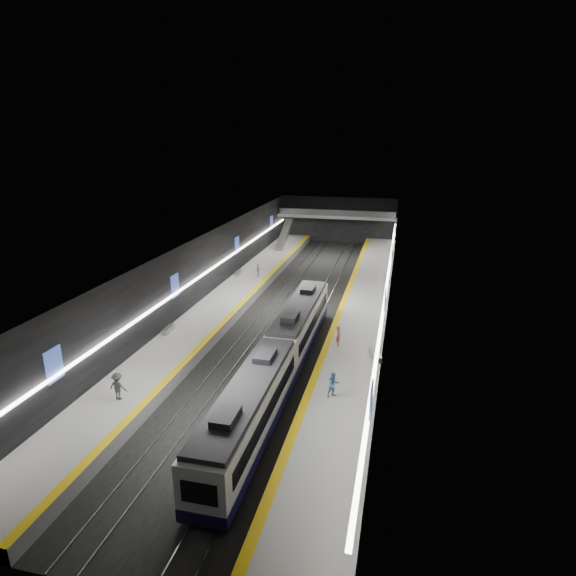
% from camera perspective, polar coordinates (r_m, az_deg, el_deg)
% --- Properties ---
extents(ground, '(70.00, 70.00, 0.00)m').
position_cam_1_polar(ground, '(52.75, 0.72, -2.59)').
color(ground, black).
rests_on(ground, ground).
extents(ceiling, '(20.00, 70.00, 0.04)m').
position_cam_1_polar(ceiling, '(50.51, 0.75, 5.94)').
color(ceiling, beige).
rests_on(ceiling, wall_left).
extents(wall_left, '(0.04, 70.00, 8.00)m').
position_cam_1_polar(wall_left, '(54.48, -9.59, 2.25)').
color(wall_left, black).
rests_on(wall_left, ground).
extents(wall_right, '(0.04, 70.00, 8.00)m').
position_cam_1_polar(wall_right, '(50.34, 11.91, 0.81)').
color(wall_right, black).
rests_on(wall_right, ground).
extents(wall_back, '(20.00, 0.04, 8.00)m').
position_cam_1_polar(wall_back, '(85.15, 5.99, 8.01)').
color(wall_back, black).
rests_on(wall_back, ground).
extents(wall_front, '(20.00, 0.04, 8.00)m').
position_cam_1_polar(wall_front, '(22.38, -21.43, -23.77)').
color(wall_front, black).
rests_on(wall_front, ground).
extents(platform_left, '(5.00, 70.00, 1.00)m').
position_cam_1_polar(platform_left, '(54.62, -6.98, -1.44)').
color(platform_left, slate).
rests_on(platform_left, ground).
extents(tile_surface_left, '(5.00, 70.00, 0.02)m').
position_cam_1_polar(tile_surface_left, '(54.45, -7.00, -0.93)').
color(tile_surface_left, '#A5A5A0').
rests_on(tile_surface_left, platform_left).
extents(tactile_strip_left, '(0.60, 70.00, 0.02)m').
position_cam_1_polar(tactile_strip_left, '(53.75, -4.80, -1.10)').
color(tactile_strip_left, yellow).
rests_on(tactile_strip_left, platform_left).
extents(platform_right, '(5.00, 70.00, 1.00)m').
position_cam_1_polar(platform_right, '(51.55, 8.88, -2.72)').
color(platform_right, slate).
rests_on(platform_right, ground).
extents(tile_surface_right, '(5.00, 70.00, 0.02)m').
position_cam_1_polar(tile_surface_right, '(51.38, 8.91, -2.18)').
color(tile_surface_right, '#A5A5A0').
rests_on(tile_surface_right, platform_right).
extents(tactile_strip_right, '(0.60, 70.00, 0.02)m').
position_cam_1_polar(tactile_strip_right, '(51.56, 6.48, -1.99)').
color(tactile_strip_right, yellow).
rests_on(tactile_strip_right, platform_right).
extents(rails, '(6.52, 70.00, 0.12)m').
position_cam_1_polar(rails, '(52.73, 0.72, -2.53)').
color(rails, gray).
rests_on(rails, ground).
extents(train, '(2.69, 30.04, 3.60)m').
position_cam_1_polar(train, '(36.85, -1.07, -8.28)').
color(train, '#0E0E34').
rests_on(train, ground).
extents(ad_posters, '(19.94, 53.50, 2.20)m').
position_cam_1_polar(ad_posters, '(52.29, 0.98, 2.41)').
color(ad_posters, '#3950AD').
rests_on(ad_posters, wall_left).
extents(cove_light_left, '(0.25, 68.60, 0.12)m').
position_cam_1_polar(cove_light_left, '(54.46, -9.38, 2.03)').
color(cove_light_left, white).
rests_on(cove_light_left, wall_left).
extents(cove_light_right, '(0.25, 68.60, 0.12)m').
position_cam_1_polar(cove_light_right, '(50.40, 11.66, 0.61)').
color(cove_light_right, white).
rests_on(cove_light_right, wall_right).
extents(mezzanine_bridge, '(20.00, 3.00, 1.50)m').
position_cam_1_polar(mezzanine_bridge, '(82.95, 5.82, 8.48)').
color(mezzanine_bridge, gray).
rests_on(mezzanine_bridge, wall_left).
extents(escalator, '(1.20, 7.50, 3.92)m').
position_cam_1_polar(escalator, '(78.01, -0.44, 6.38)').
color(escalator, '#99999E').
rests_on(escalator, platform_left).
extents(bench_left_near, '(0.59, 1.85, 0.45)m').
position_cam_1_polar(bench_left_near, '(45.69, -14.05, -4.83)').
color(bench_left_near, '#99999E').
rests_on(bench_left_near, platform_left).
extents(bench_left_far, '(0.55, 1.69, 0.41)m').
position_cam_1_polar(bench_left_far, '(62.61, -5.96, 1.79)').
color(bench_left_far, '#99999E').
rests_on(bench_left_far, platform_left).
extents(bench_right_near, '(1.22, 2.12, 0.50)m').
position_cam_1_polar(bench_right_near, '(40.06, 10.30, -7.85)').
color(bench_right_near, '#99999E').
rests_on(bench_right_near, platform_right).
extents(bench_right_far, '(0.77, 1.84, 0.44)m').
position_cam_1_polar(bench_right_far, '(60.75, 11.62, 1.03)').
color(bench_right_far, '#99999E').
rests_on(bench_right_far, platform_right).
extents(passenger_right_a, '(0.57, 0.73, 1.78)m').
position_cam_1_polar(passenger_right_a, '(41.58, 6.00, -5.68)').
color(passenger_right_a, '#D15B4E').
rests_on(passenger_right_a, platform_right).
extents(passenger_right_b, '(1.13, 1.10, 1.83)m').
position_cam_1_polar(passenger_right_b, '(33.91, 5.40, -11.37)').
color(passenger_right_b, '#548BB7').
rests_on(passenger_right_b, platform_right).
extents(passenger_left_a, '(0.43, 0.95, 1.60)m').
position_cam_1_polar(passenger_left_a, '(61.57, -3.56, 2.16)').
color(passenger_left_a, '#B8B4A8').
rests_on(passenger_left_a, platform_left).
extents(passenger_left_b, '(1.31, 0.79, 1.97)m').
position_cam_1_polar(passenger_left_b, '(35.40, -19.51, -10.95)').
color(passenger_left_b, '#414047').
rests_on(passenger_left_b, platform_left).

